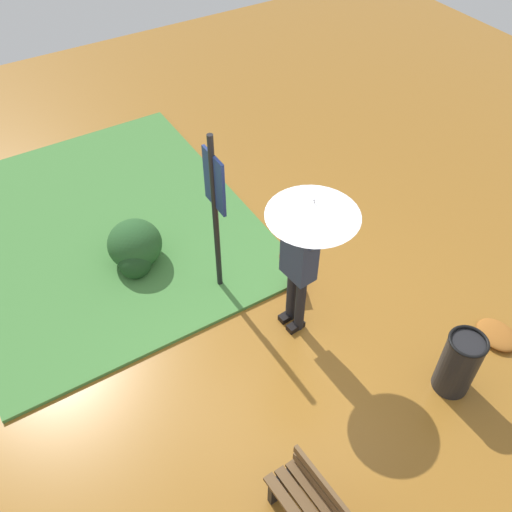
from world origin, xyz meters
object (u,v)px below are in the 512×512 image
at_px(person_with_umbrella, 307,233).
at_px(trash_bin, 459,363).
at_px(info_sign_post, 215,200).
at_px(handbag, 296,284).

distance_m(person_with_umbrella, trash_bin, 2.16).
relative_size(info_sign_post, handbag, 6.22).
relative_size(person_with_umbrella, handbag, 5.53).
distance_m(handbag, trash_bin, 2.18).
bearing_deg(info_sign_post, person_with_umbrella, 24.35).
xyz_separation_m(handbag, trash_bin, (2.05, 0.69, 0.29)).
height_order(person_with_umbrella, trash_bin, person_with_umbrella).
xyz_separation_m(person_with_umbrella, info_sign_post, (-1.08, -0.49, -0.11)).
bearing_deg(trash_bin, info_sign_post, -151.00).
distance_m(info_sign_post, trash_bin, 3.19).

